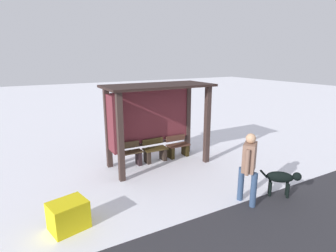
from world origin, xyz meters
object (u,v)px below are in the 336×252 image
at_px(bench_center_inside, 155,152).
at_px(dog, 282,178).
at_px(bench_left_inside, 130,156).
at_px(bus_shelter, 152,110).
at_px(bench_right_inside, 178,148).
at_px(grit_bin, 68,215).
at_px(person_walking, 249,163).

height_order(bench_center_inside, dog, bench_center_inside).
relative_size(bench_left_inside, dog, 1.04).
height_order(bus_shelter, bench_left_inside, bus_shelter).
bearing_deg(bench_left_inside, bench_right_inside, 0.09).
bearing_deg(bus_shelter, grit_bin, -141.99).
bearing_deg(grit_bin, bench_right_inside, 31.18).
relative_size(bus_shelter, bench_center_inside, 4.21).
distance_m(bench_right_inside, grit_bin, 4.68).
xyz_separation_m(bench_left_inside, bench_right_inside, (1.77, 0.00, -0.03)).
bearing_deg(person_walking, dog, -9.40).
bearing_deg(bus_shelter, dog, -62.85).
xyz_separation_m(dog, grit_bin, (-4.82, 1.18, -0.18)).
height_order(person_walking, grit_bin, person_walking).
bearing_deg(grit_bin, bench_center_inside, 37.79).
xyz_separation_m(person_walking, dog, (1.00, -0.16, -0.54)).
bearing_deg(grit_bin, bus_shelter, 38.01).
bearing_deg(grit_bin, bench_left_inside, 47.21).
height_order(bench_left_inside, bench_center_inside, bench_left_inside).
height_order(bench_right_inside, dog, bench_right_inside).
distance_m(bench_right_inside, person_walking, 3.51).
height_order(bench_left_inside, grit_bin, bench_left_inside).
height_order(bench_left_inside, dog, bench_left_inside).
height_order(bench_right_inside, person_walking, person_walking).
height_order(bench_left_inside, bench_right_inside, bench_left_inside).
bearing_deg(bench_left_inside, dog, -54.38).
distance_m(bench_center_inside, grit_bin, 3.95).
relative_size(bus_shelter, person_walking, 1.93).
xyz_separation_m(bench_right_inside, grit_bin, (-4.01, -2.42, -0.01)).
xyz_separation_m(bus_shelter, grit_bin, (-3.01, -2.35, -1.47)).
distance_m(bench_center_inside, person_walking, 3.57).
xyz_separation_m(bench_center_inside, dog, (1.69, -3.60, 0.16)).
height_order(bus_shelter, grit_bin, bus_shelter).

